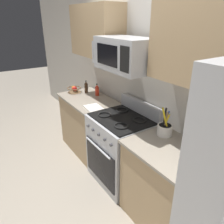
{
  "coord_description": "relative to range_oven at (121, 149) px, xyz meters",
  "views": [
    {
      "loc": [
        1.97,
        -0.81,
        2.07
      ],
      "look_at": [
        -0.02,
        0.5,
        1.03
      ],
      "focal_mm": 34.68,
      "sensor_mm": 36.0,
      "label": 1
    }
  ],
  "objects": [
    {
      "name": "range_oven",
      "position": [
        0.0,
        0.0,
        0.0
      ],
      "size": [
        0.76,
        0.69,
        1.09
      ],
      "color": "#B2B5BA",
      "rests_on": "ground"
    },
    {
      "name": "apple_loose",
      "position": [
        -1.33,
        -0.05,
        0.47
      ],
      "size": [
        0.07,
        0.07,
        0.07
      ],
      "primitive_type": "sphere",
      "color": "red",
      "rests_on": "counter_left"
    },
    {
      "name": "bottle_soy",
      "position": [
        -1.18,
        0.11,
        0.53
      ],
      "size": [
        0.06,
        0.06,
        0.2
      ],
      "color": "#382314",
      "rests_on": "counter_left"
    },
    {
      "name": "counter_left",
      "position": [
        -0.9,
        -0.0,
        -0.02
      ],
      "size": [
        1.02,
        0.65,
        0.91
      ],
      "color": "tan",
      "rests_on": "ground"
    },
    {
      "name": "wall_back",
      "position": [
        0.0,
        0.39,
        0.83
      ],
      "size": [
        8.0,
        0.1,
        2.6
      ],
      "primitive_type": "cube",
      "color": "beige",
      "rests_on": "ground"
    },
    {
      "name": "utensil_crock",
      "position": [
        0.57,
        0.15,
        0.51
      ],
      "size": [
        0.16,
        0.16,
        0.32
      ],
      "color": "white",
      "rests_on": "counter_right"
    },
    {
      "name": "upper_cabinets_left",
      "position": [
        -0.91,
        0.17,
        1.42
      ],
      "size": [
        1.01,
        0.34,
        0.71
      ],
      "color": "tan"
    },
    {
      "name": "fruit_basket",
      "position": [
        -1.3,
        -0.06,
        0.49
      ],
      "size": [
        0.23,
        0.23,
        0.11
      ],
      "color": "brown",
      "rests_on": "counter_left"
    },
    {
      "name": "ground_plane",
      "position": [
        0.0,
        -0.63,
        -0.47
      ],
      "size": [
        16.0,
        16.0,
        0.0
      ],
      "primitive_type": "plane",
      "color": "gray"
    },
    {
      "name": "bottle_hot_sauce",
      "position": [
        -0.95,
        0.19,
        0.53
      ],
      "size": [
        0.06,
        0.06,
        0.19
      ],
      "color": "red",
      "rests_on": "counter_left"
    },
    {
      "name": "microwave",
      "position": [
        -0.0,
        0.03,
        1.23
      ],
      "size": [
        0.72,
        0.44,
        0.36
      ],
      "color": "#B2B5BA"
    },
    {
      "name": "counter_right",
      "position": [
        0.78,
        -0.0,
        -0.02
      ],
      "size": [
        0.79,
        0.65,
        0.91
      ],
      "color": "tan",
      "rests_on": "ground"
    },
    {
      "name": "upper_cabinets_right",
      "position": [
        0.79,
        0.17,
        1.42
      ],
      "size": [
        0.78,
        0.34,
        0.71
      ],
      "color": "tan"
    },
    {
      "name": "cutting_board",
      "position": [
        -0.49,
        -0.13,
        0.45
      ],
      "size": [
        0.31,
        0.24,
        0.02
      ],
      "primitive_type": "cube",
      "rotation": [
        0.0,
        0.0,
        -0.1
      ],
      "color": "silver",
      "rests_on": "counter_left"
    }
  ]
}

